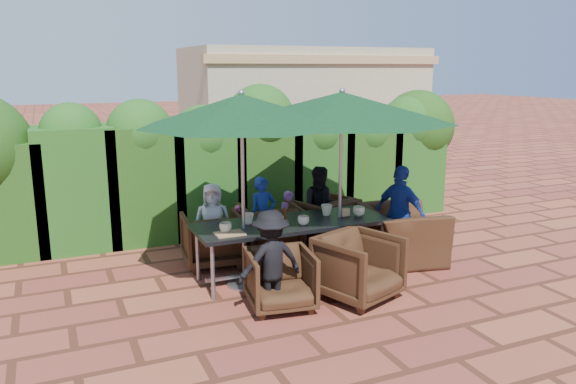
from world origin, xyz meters
name	(u,v)px	position (x,y,z in m)	size (l,w,h in m)	color
ground	(288,272)	(0.00, 0.00, 0.00)	(80.00, 80.00, 0.00)	brown
dining_table	(292,227)	(-0.01, -0.14, 0.68)	(2.55, 0.90, 0.75)	black
umbrella_left	(242,111)	(-0.69, -0.21, 2.21)	(2.51, 2.51, 2.46)	gray
umbrella_right	(342,107)	(0.68, -0.19, 2.21)	(2.95, 2.95, 2.46)	gray
chair_far_left	(212,237)	(-0.84, 0.71, 0.41)	(0.79, 0.74, 0.81)	black
chair_far_mid	(271,228)	(0.05, 0.74, 0.42)	(0.83, 0.77, 0.85)	black
chair_far_right	(323,219)	(0.94, 0.82, 0.43)	(0.84, 0.79, 0.86)	black
chair_near_left	(281,277)	(-0.53, -1.01, 0.38)	(0.73, 0.68, 0.75)	black
chair_near_right	(359,264)	(0.43, -1.13, 0.43)	(0.84, 0.78, 0.86)	black
chair_end_right	(402,226)	(1.71, -0.17, 0.51)	(1.16, 0.76, 1.02)	black
adult_far_left	(213,222)	(-0.78, 0.88, 0.56)	(0.56, 0.33, 1.13)	silver
adult_far_mid	(263,216)	(-0.01, 0.88, 0.58)	(0.42, 0.34, 1.16)	navy
adult_far_right	(322,208)	(0.87, 0.72, 0.64)	(0.61, 0.37, 1.28)	black
adult_near_left	(271,261)	(-0.66, -1.02, 0.59)	(0.75, 0.34, 1.17)	black
adult_end_right	(400,214)	(1.66, -0.18, 0.69)	(0.81, 0.40, 1.38)	navy
child_left	(239,230)	(-0.36, 0.97, 0.37)	(0.27, 0.22, 0.75)	#DE4E99
child_right	(289,219)	(0.46, 1.00, 0.44)	(0.32, 0.26, 0.88)	#AB53B4
pedestrian_a	(281,161)	(1.64, 4.12, 0.80)	(1.49, 0.53, 1.60)	#227D3B
pedestrian_b	(327,150)	(2.80, 4.28, 0.94)	(0.91, 0.55, 1.89)	#DE4E99
pedestrian_c	(363,148)	(3.67, 4.20, 0.94)	(1.21, 0.55, 1.89)	gray
cup_a	(226,228)	(-0.94, -0.26, 0.81)	(0.15, 0.15, 0.12)	beige
cup_b	(248,219)	(-0.56, -0.01, 0.82)	(0.15, 0.15, 0.14)	beige
cup_c	(303,220)	(0.07, -0.35, 0.81)	(0.15, 0.15, 0.12)	beige
cup_d	(327,210)	(0.56, -0.03, 0.82)	(0.16, 0.16, 0.15)	beige
cup_e	(359,211)	(0.95, -0.24, 0.81)	(0.16, 0.16, 0.13)	beige
ketchup_bottle	(276,216)	(-0.21, -0.10, 0.83)	(0.04, 0.04, 0.17)	#B20C0A
sauce_bottle	(285,214)	(-0.07, -0.06, 0.83)	(0.04, 0.04, 0.17)	#4C230C
serving_tray	(230,234)	(-0.92, -0.37, 0.76)	(0.35, 0.25, 0.02)	#A0744D
number_block_left	(279,220)	(-0.19, -0.15, 0.80)	(0.12, 0.06, 0.10)	tan
number_block_right	(345,212)	(0.78, -0.16, 0.80)	(0.12, 0.06, 0.10)	tan
hedge_wall	(228,156)	(-0.07, 2.32, 1.27)	(9.10, 1.60, 2.45)	#183D10
building	(303,110)	(3.50, 6.99, 1.61)	(6.20, 3.08, 3.20)	tan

